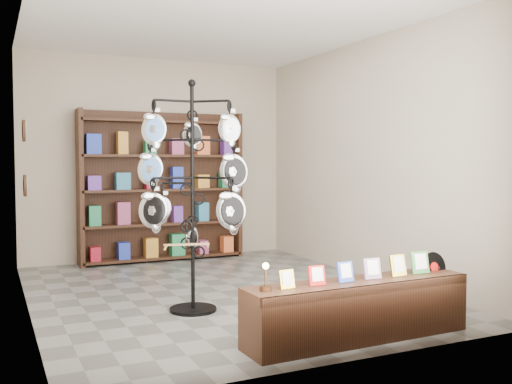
% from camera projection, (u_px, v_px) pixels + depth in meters
% --- Properties ---
extents(ground, '(5.00, 5.00, 0.00)m').
position_uv_depth(ground, '(220.00, 292.00, 6.41)').
color(ground, slate).
rests_on(ground, ground).
extents(room_envelope, '(5.00, 5.00, 5.00)m').
position_uv_depth(room_envelope, '(219.00, 127.00, 6.32)').
color(room_envelope, '#B6A792').
rests_on(room_envelope, ground).
extents(display_tree, '(1.21, 1.20, 2.25)m').
position_uv_depth(display_tree, '(192.00, 178.00, 5.52)').
color(display_tree, black).
rests_on(display_tree, ground).
extents(front_shelf, '(2.00, 0.46, 0.71)m').
position_uv_depth(front_shelf, '(359.00, 309.00, 4.68)').
color(front_shelf, black).
rests_on(front_shelf, ground).
extents(back_shelving, '(2.42, 0.36, 2.20)m').
position_uv_depth(back_shelving, '(162.00, 191.00, 8.43)').
color(back_shelving, black).
rests_on(back_shelving, ground).
extents(wall_clocks, '(0.03, 0.24, 0.84)m').
position_uv_depth(wall_clocks, '(24.00, 158.00, 6.22)').
color(wall_clocks, black).
rests_on(wall_clocks, ground).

